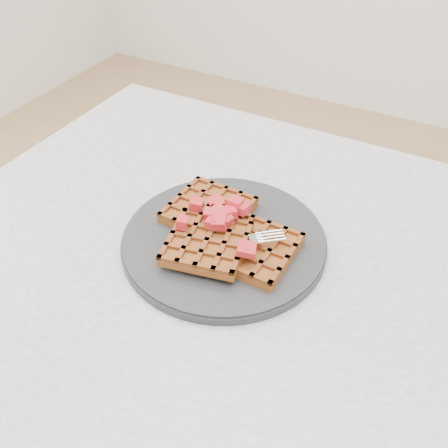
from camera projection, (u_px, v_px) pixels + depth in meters
name	position (u px, v px, depth m)	size (l,w,h in m)	color
table	(310.00, 344.00, 0.74)	(1.20, 0.80, 0.75)	silver
plate	(224.00, 241.00, 0.73)	(0.30, 0.30, 0.02)	#242427
waffles	(223.00, 232.00, 0.71)	(0.21, 0.20, 0.03)	brown
strawberry_pile	(224.00, 216.00, 0.70)	(0.15, 0.15, 0.02)	#9D0913
fork	(233.00, 252.00, 0.68)	(0.02, 0.18, 0.02)	silver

